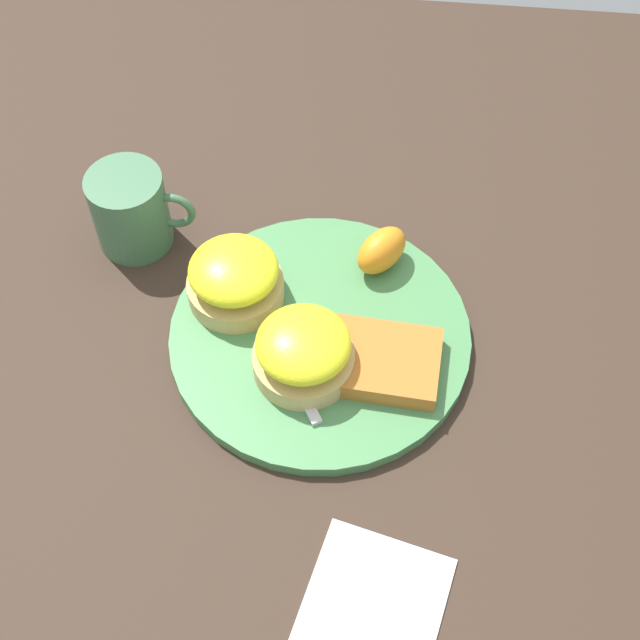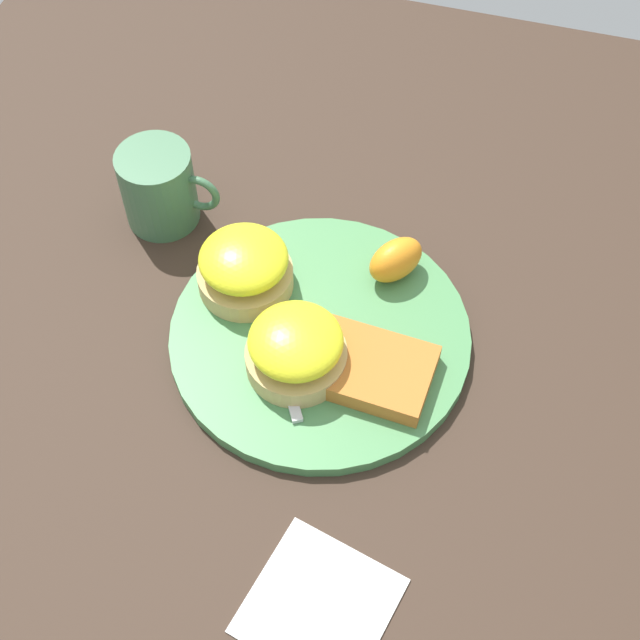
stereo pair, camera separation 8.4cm
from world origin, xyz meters
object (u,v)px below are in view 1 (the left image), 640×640
at_px(fork, 269,329).
at_px(sandwich_benedict_right, 303,352).
at_px(orange_wedge, 382,250).
at_px(cup, 131,210).
at_px(hashbrown_patty, 378,361).
at_px(sandwich_benedict_left, 234,278).

bearing_deg(fork, sandwich_benedict_right, -45.55).
height_order(orange_wedge, cup, cup).
distance_m(hashbrown_patty, orange_wedge, 0.12).
bearing_deg(hashbrown_patty, cup, 151.50).
bearing_deg(cup, hashbrown_patty, -28.50).
xyz_separation_m(sandwich_benedict_right, orange_wedge, (0.06, 0.13, -0.01)).
relative_size(fork, cup, 1.67).
xyz_separation_m(sandwich_benedict_left, hashbrown_patty, (0.14, -0.07, -0.02)).
height_order(sandwich_benedict_left, sandwich_benedict_right, same).
xyz_separation_m(sandwich_benedict_right, cup, (-0.19, 0.15, 0.00)).
xyz_separation_m(sandwich_benedict_right, fork, (-0.04, 0.04, -0.03)).
height_order(fork, cup, cup).
relative_size(sandwich_benedict_right, cup, 0.89).
distance_m(sandwich_benedict_right, cup, 0.24).
bearing_deg(hashbrown_patty, fork, 164.27).
bearing_deg(cup, fork, -35.77).
bearing_deg(hashbrown_patty, orange_wedge, 92.30).
relative_size(sandwich_benedict_left, hashbrown_patty, 0.83).
distance_m(hashbrown_patty, cup, 0.30).
xyz_separation_m(hashbrown_patty, orange_wedge, (-0.00, 0.12, 0.01)).
height_order(hashbrown_patty, fork, hashbrown_patty).
distance_m(orange_wedge, cup, 0.26).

